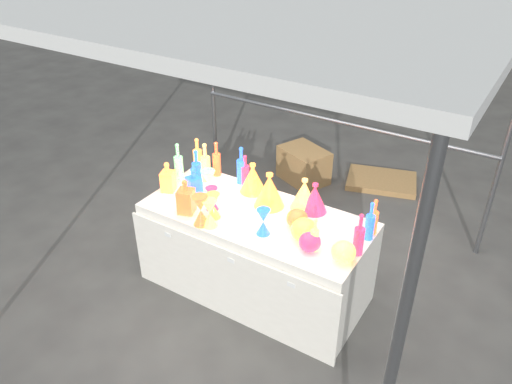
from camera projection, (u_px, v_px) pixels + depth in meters
The scene contains 33 objects.
ground at pixel (256, 287), 4.28m from camera, with size 80.00×80.00×0.00m, color #5D5B56.
display_table at pixel (255, 253), 4.08m from camera, with size 1.84×0.83×0.75m.
cardboard_box_closed at pixel (304, 165), 5.76m from camera, with size 0.54×0.39×0.39m, color #B0844F.
cardboard_box_flat at pixel (381, 181), 5.78m from camera, with size 0.77×0.55×0.07m, color #B0844F.
bottle_0 at pixel (197, 154), 4.43m from camera, with size 0.08×0.08×0.31m, color #DD1446, non-canonical shape.
bottle_1 at pixel (241, 165), 4.22m from camera, with size 0.08×0.08×0.34m, color #198B49, non-canonical shape.
bottle_2 at pixel (217, 159), 4.35m from camera, with size 0.07×0.07×0.32m, color orange, non-canonical shape.
bottle_3 at pixel (245, 170), 4.22m from camera, with size 0.07×0.07×0.28m, color #1C32A4, non-canonical shape.
bottle_4 at pixel (205, 162), 4.26m from camera, with size 0.08×0.08×0.35m, color #15866E, non-canonical shape.
bottle_5 at pixel (178, 162), 4.26m from camera, with size 0.08×0.08×0.35m, color #D72BC3, non-canonical shape.
bottle_6 at pixel (253, 181), 4.06m from camera, with size 0.07×0.07×0.27m, color #DD1446, non-canonical shape.
bottle_7 at pixel (197, 168), 4.19m from camera, with size 0.08×0.08×0.33m, color #198B49, non-canonical shape.
decanter_0 at pixel (168, 177), 4.13m from camera, with size 0.11×0.11×0.27m, color #DD1446, non-canonical shape.
decanter_1 at pixel (186, 196), 3.84m from camera, with size 0.12×0.12×0.29m, color orange, non-canonical shape.
decanter_2 at pixel (194, 182), 4.05m from camera, with size 0.11×0.11×0.26m, color #198B49, non-canonical shape.
hourglass_0 at pixel (201, 210), 3.71m from camera, with size 0.12×0.12×0.25m, color orange, non-canonical shape.
hourglass_1 at pixel (212, 199), 3.90m from camera, with size 0.10×0.10×0.19m, color #1C32A4, non-canonical shape.
hourglass_2 at pixel (210, 213), 3.70m from camera, with size 0.11×0.11×0.22m, color #15866E, non-canonical shape.
hourglass_3 at pixel (208, 184), 4.05m from camera, with size 0.12×0.12×0.24m, color #D72BC3, non-canonical shape.
hourglass_4 at pixel (214, 206), 3.80m from camera, with size 0.10×0.10×0.21m, color #DD1446, non-canonical shape.
hourglass_5 at pixel (263, 222), 3.61m from camera, with size 0.10×0.10×0.21m, color #198B49, non-canonical shape.
globe_0 at pixel (304, 231), 3.56m from camera, with size 0.19×0.19×0.15m, color #DD1446, non-canonical shape.
globe_1 at pixel (343, 253), 3.36m from camera, with size 0.17×0.17×0.14m, color #15866E, non-canonical shape.
globe_2 at pixel (297, 220), 3.71m from camera, with size 0.16×0.16×0.13m, color orange, non-canonical shape.
globe_3 at pixel (310, 243), 3.47m from camera, with size 0.16×0.16×0.13m, color #1C32A4, non-canonical shape.
lampshade_0 at pixel (269, 190), 3.92m from camera, with size 0.25×0.25×0.29m, color #F6F633, non-canonical shape.
lampshade_1 at pixel (253, 178), 4.12m from camera, with size 0.22×0.22×0.26m, color #F6F633, non-canonical shape.
lampshade_2 at pixel (315, 197), 3.87m from camera, with size 0.21×0.21×0.25m, color #1C32A4, non-canonical shape.
lampshade_3 at pixel (304, 194), 3.91m from camera, with size 0.22×0.22×0.26m, color #15866E, non-canonical shape.
bottle_8 at pixel (370, 221), 3.54m from camera, with size 0.07×0.07×0.31m, color #198B49, non-canonical shape.
bottle_9 at pixel (374, 217), 3.60m from camera, with size 0.07×0.07×0.29m, color orange, non-canonical shape.
bottle_10 at pixel (359, 234), 3.38m from camera, with size 0.07×0.07×0.33m, color #1C32A4, non-canonical shape.
bottle_11 at pixel (315, 234), 3.44m from camera, with size 0.06×0.06×0.26m, color #15866E, non-canonical shape.
Camera 1 is at (1.72, -2.75, 2.91)m, focal length 35.00 mm.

